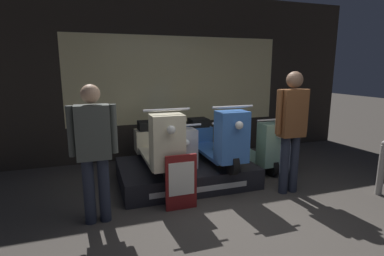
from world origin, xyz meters
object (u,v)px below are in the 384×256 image
at_px(scooter_backrow_2, 253,145).
at_px(person_left_browsing, 94,146).
at_px(scooter_display_right, 214,139).
at_px(price_sign_board, 181,182).
at_px(scooter_backrow_0, 171,153).
at_px(person_right_browsing, 292,125).
at_px(scooter_backrow_1, 214,149).
at_px(street_bollard, 381,168).
at_px(scooter_display_left, 157,143).

xyz_separation_m(scooter_backrow_2, person_left_browsing, (-2.81, -1.30, 0.55)).
relative_size(scooter_display_right, price_sign_board, 2.49).
distance_m(scooter_backrow_2, price_sign_board, 2.22).
height_order(scooter_backrow_0, person_right_browsing, person_right_browsing).
xyz_separation_m(scooter_backrow_1, street_bollard, (1.82, -1.79, 0.02)).
distance_m(scooter_display_left, price_sign_board, 0.89).
height_order(scooter_display_right, street_bollard, scooter_display_right).
bearing_deg(street_bollard, price_sign_board, 170.37).
bearing_deg(scooter_backrow_1, scooter_display_left, -156.24).
bearing_deg(scooter_display_right, price_sign_board, -134.31).
relative_size(scooter_backrow_2, price_sign_board, 2.49).
distance_m(scooter_backrow_1, price_sign_board, 1.66).
relative_size(scooter_display_right, scooter_backrow_2, 1.00).
bearing_deg(person_left_browsing, person_right_browsing, -0.00).
xyz_separation_m(scooter_backrow_0, street_bollard, (2.60, -1.79, 0.02)).
bearing_deg(person_right_browsing, scooter_backrow_1, 115.81).
bearing_deg(scooter_display_left, street_bollard, -23.73).
height_order(scooter_display_left, price_sign_board, scooter_display_left).
xyz_separation_m(scooter_backrow_0, scooter_backrow_1, (0.78, 0.00, 0.00)).
bearing_deg(person_right_browsing, person_left_browsing, 180.00).
height_order(scooter_display_left, scooter_backrow_1, scooter_display_left).
bearing_deg(person_right_browsing, scooter_display_left, 155.57).
distance_m(scooter_display_left, scooter_backrow_2, 2.00).
height_order(person_right_browsing, street_bollard, person_right_browsing).
bearing_deg(street_bollard, person_left_browsing, 172.64).
distance_m(scooter_display_left, scooter_display_right, 0.92).
bearing_deg(scooter_display_right, scooter_backrow_2, 26.57).
height_order(scooter_display_right, scooter_backrow_1, scooter_display_right).
bearing_deg(scooter_display_left, person_right_browsing, -24.43).
height_order(person_right_browsing, price_sign_board, person_right_browsing).
relative_size(scooter_backrow_2, person_right_browsing, 1.03).
distance_m(scooter_display_right, person_left_browsing, 2.00).
bearing_deg(scooter_display_right, scooter_backrow_1, 67.07).
height_order(scooter_display_left, scooter_backrow_0, scooter_display_left).
distance_m(scooter_display_left, scooter_backrow_0, 0.68).
relative_size(scooter_backrow_0, person_right_browsing, 1.03).
relative_size(scooter_display_left, person_left_browsing, 1.12).
bearing_deg(scooter_display_left, person_left_browsing, -138.41).
height_order(scooter_backrow_0, street_bollard, scooter_backrow_0).
bearing_deg(scooter_display_right, person_left_browsing, -156.31).
distance_m(scooter_backrow_0, scooter_backrow_1, 0.78).
bearing_deg(street_bollard, scooter_display_right, 147.42).
relative_size(scooter_display_left, price_sign_board, 2.49).
relative_size(scooter_backrow_0, person_left_browsing, 1.12).
distance_m(scooter_display_right, scooter_backrow_2, 1.16).
bearing_deg(person_left_browsing, street_bollard, -7.36).
distance_m(scooter_backrow_0, price_sign_board, 1.33).
distance_m(scooter_backrow_1, person_left_browsing, 2.47).
bearing_deg(scooter_backrow_1, price_sign_board, -127.48).
height_order(price_sign_board, street_bollard, street_bollard).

